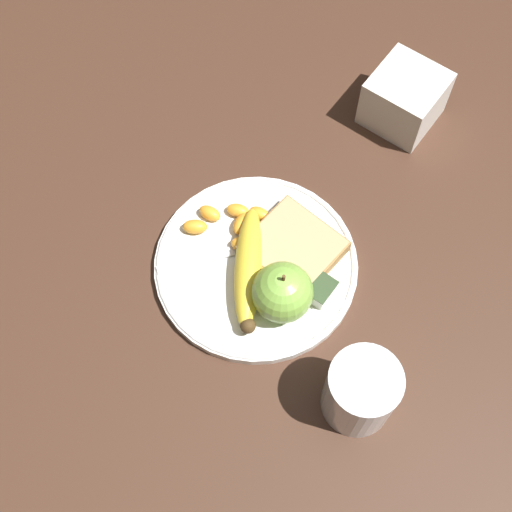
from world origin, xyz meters
TOP-DOWN VIEW (x-y plane):
  - ground_plane at (0.00, 0.00)m, footprint 3.00×3.00m
  - plate at (0.00, 0.00)m, footprint 0.24×0.24m
  - juice_glass at (-0.18, 0.07)m, footprint 0.08×0.08m
  - apple at (-0.05, 0.02)m, footprint 0.07×0.07m
  - banana at (-0.01, 0.02)m, footprint 0.11×0.14m
  - bread_slice at (-0.03, -0.04)m, footprint 0.11×0.10m
  - fork at (0.02, -0.02)m, footprint 0.13×0.17m
  - jam_packet at (-0.07, -0.01)m, footprint 0.04×0.03m
  - orange_segment_0 at (0.03, -0.05)m, footprint 0.03×0.02m
  - orange_segment_1 at (0.08, 0.01)m, footprint 0.03×0.03m
  - orange_segment_2 at (0.03, -0.03)m, footprint 0.03×0.03m
  - orange_segment_3 at (0.04, -0.03)m, footprint 0.02×0.03m
  - orange_segment_4 at (0.06, -0.04)m, footprint 0.03×0.03m
  - orange_segment_5 at (0.08, -0.02)m, footprint 0.03×0.02m
  - orange_segment_6 at (0.02, -0.05)m, footprint 0.02×0.03m
  - orange_segment_7 at (0.02, -0.01)m, footprint 0.04×0.03m
  - condiment_caddy at (-0.02, -0.29)m, footprint 0.09×0.09m

SIDE VIEW (x-z plane):
  - ground_plane at x=0.00m, z-range 0.00..0.00m
  - plate at x=0.00m, z-range 0.00..0.02m
  - fork at x=0.02m, z-range 0.01..0.02m
  - orange_segment_0 at x=0.03m, z-range 0.01..0.03m
  - orange_segment_4 at x=0.06m, z-range 0.01..0.03m
  - orange_segment_2 at x=0.03m, z-range 0.01..0.03m
  - orange_segment_5 at x=0.08m, z-range 0.01..0.03m
  - orange_segment_1 at x=0.08m, z-range 0.01..0.03m
  - orange_segment_6 at x=0.02m, z-range 0.01..0.03m
  - orange_segment_3 at x=0.04m, z-range 0.01..0.03m
  - orange_segment_7 at x=0.02m, z-range 0.01..0.03m
  - jam_packet at x=-0.07m, z-range 0.01..0.03m
  - bread_slice at x=-0.03m, z-range 0.01..0.03m
  - banana at x=-0.01m, z-range 0.01..0.04m
  - condiment_caddy at x=-0.02m, z-range 0.00..0.07m
  - juice_glass at x=-0.18m, z-range 0.00..0.09m
  - apple at x=-0.05m, z-range 0.01..0.09m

